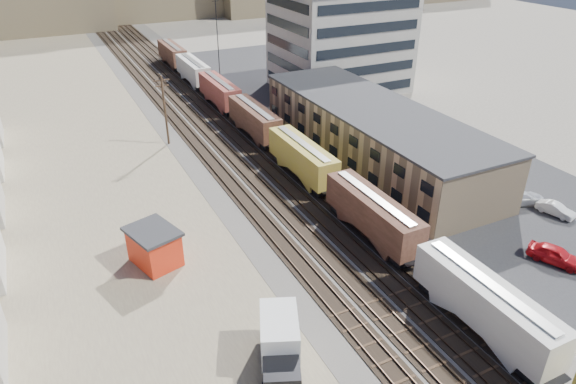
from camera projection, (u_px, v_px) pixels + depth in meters
name	position (u px, v px, depth m)	size (l,w,h in m)	color
ground	(391.00, 296.00, 44.64)	(300.00, 300.00, 0.00)	#6B6356
ballast_bed	(207.00, 117.00, 84.05)	(18.00, 200.00, 0.06)	#4C4742
dirt_yard	(88.00, 164.00, 68.36)	(24.00, 180.00, 0.03)	#786853
asphalt_lot	(371.00, 126.00, 80.82)	(26.00, 120.00, 0.04)	#232326
rail_tracks	(204.00, 118.00, 83.79)	(11.40, 200.00, 0.24)	black
freight_train	(276.00, 136.00, 69.60)	(3.00, 119.74, 4.46)	black
warehouse	(372.00, 133.00, 68.47)	(12.40, 40.40, 7.25)	tan
office_tower	(340.00, 38.00, 94.49)	(22.60, 18.60, 18.45)	#9E998E
utility_pole_north	(165.00, 109.00, 71.92)	(2.20, 0.32, 10.00)	#382619
radio_mast	(218.00, 45.00, 89.95)	(1.20, 0.16, 18.00)	black
box_truck	(280.00, 346.00, 36.85)	(5.07, 7.50, 3.77)	silver
maintenance_shed	(154.00, 246.00, 48.09)	(5.18, 5.92, 3.66)	red
parked_car_red	(555.00, 255.00, 48.61)	(2.00, 4.98, 1.70)	#B51018
parked_car_white	(555.00, 210.00, 56.48)	(1.40, 4.03, 1.33)	silver
parked_car_silver	(521.00, 198.00, 58.56)	(2.25, 5.53, 1.61)	#B5B7BD
parked_car_blue	(321.00, 84.00, 98.42)	(2.22, 4.81, 1.34)	navy
parked_car_far	(371.00, 83.00, 98.76)	(2.00, 4.97, 1.69)	white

